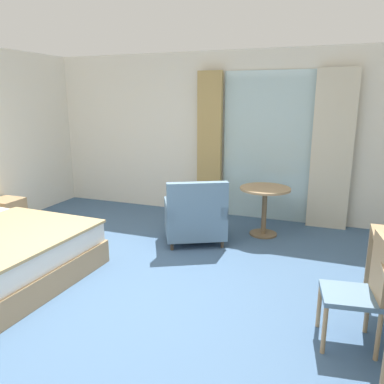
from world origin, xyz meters
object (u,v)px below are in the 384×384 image
(nightstand, at_px, (7,214))
(armchair_by_window, at_px, (195,218))
(round_cafe_table, at_px, (265,200))
(desk_chair, at_px, (362,287))

(nightstand, xyz_separation_m, armchair_by_window, (2.86, 0.46, 0.12))
(nightstand, distance_m, round_cafe_table, 3.86)
(nightstand, distance_m, armchair_by_window, 2.90)
(desk_chair, relative_size, armchair_by_window, 0.91)
(armchair_by_window, bearing_deg, round_cafe_table, 37.63)
(nightstand, distance_m, desk_chair, 4.98)
(round_cafe_table, bearing_deg, armchair_by_window, -142.37)
(desk_chair, bearing_deg, armchair_by_window, 140.76)
(nightstand, bearing_deg, desk_chair, -13.40)
(nightstand, xyz_separation_m, desk_chair, (4.84, -1.15, 0.27))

